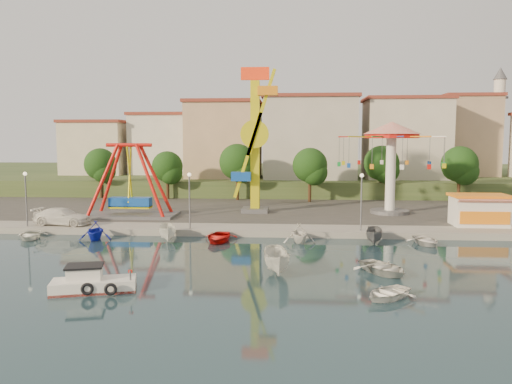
# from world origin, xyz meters

# --- Properties ---
(ground) EXTENTS (200.00, 200.00, 0.00)m
(ground) POSITION_xyz_m (0.00, 0.00, 0.00)
(ground) COLOR #132936
(ground) RESTS_ON ground
(quay_deck) EXTENTS (200.00, 100.00, 0.60)m
(quay_deck) POSITION_xyz_m (0.00, 62.00, 0.30)
(quay_deck) COLOR #9E998E
(quay_deck) RESTS_ON ground
(asphalt_pad) EXTENTS (90.00, 28.00, 0.01)m
(asphalt_pad) POSITION_xyz_m (0.00, 30.00, 0.60)
(asphalt_pad) COLOR #4C4944
(asphalt_pad) RESTS_ON quay_deck
(hill_terrace) EXTENTS (200.00, 60.00, 3.00)m
(hill_terrace) POSITION_xyz_m (0.00, 67.00, 1.50)
(hill_terrace) COLOR #384C26
(hill_terrace) RESTS_ON ground
(pirate_ship_ride) EXTENTS (10.00, 5.00, 8.00)m
(pirate_ship_ride) POSITION_xyz_m (-15.98, 19.82, 4.39)
(pirate_ship_ride) COLOR #59595E
(pirate_ship_ride) RESTS_ON quay_deck
(kamikaze_tower) EXTENTS (4.20, 3.10, 16.50)m
(kamikaze_tower) POSITION_xyz_m (-2.47, 23.79, 8.59)
(kamikaze_tower) COLOR #59595E
(kamikaze_tower) RESTS_ON quay_deck
(wave_swinger) EXTENTS (11.60, 11.60, 10.40)m
(wave_swinger) POSITION_xyz_m (12.74, 24.21, 8.20)
(wave_swinger) COLOR #59595E
(wave_swinger) RESTS_ON quay_deck
(booth_left) EXTENTS (5.40, 3.78, 3.08)m
(booth_left) POSITION_xyz_m (19.83, 16.49, 2.16)
(booth_left) COLOR white
(booth_left) RESTS_ON quay_deck
(lamp_post_0) EXTENTS (0.14, 0.14, 5.00)m
(lamp_post_0) POSITION_xyz_m (-24.00, 13.00, 3.10)
(lamp_post_0) COLOR #59595E
(lamp_post_0) RESTS_ON quay_deck
(lamp_post_1) EXTENTS (0.14, 0.14, 5.00)m
(lamp_post_1) POSITION_xyz_m (-8.00, 13.00, 3.10)
(lamp_post_1) COLOR #59595E
(lamp_post_1) RESTS_ON quay_deck
(lamp_post_2) EXTENTS (0.14, 0.14, 5.00)m
(lamp_post_2) POSITION_xyz_m (8.00, 13.00, 3.10)
(lamp_post_2) COLOR #59595E
(lamp_post_2) RESTS_ON quay_deck
(tree_0) EXTENTS (4.60, 4.60, 7.19)m
(tree_0) POSITION_xyz_m (-26.00, 36.98, 5.47)
(tree_0) COLOR #382314
(tree_0) RESTS_ON quay_deck
(tree_1) EXTENTS (4.35, 4.35, 6.80)m
(tree_1) POSITION_xyz_m (-16.00, 36.24, 5.20)
(tree_1) COLOR #382314
(tree_1) RESTS_ON quay_deck
(tree_2) EXTENTS (5.02, 5.02, 7.85)m
(tree_2) POSITION_xyz_m (-6.00, 35.81, 5.92)
(tree_2) COLOR #382314
(tree_2) RESTS_ON quay_deck
(tree_3) EXTENTS (4.68, 4.68, 7.32)m
(tree_3) POSITION_xyz_m (4.00, 34.36, 5.55)
(tree_3) COLOR #382314
(tree_3) RESTS_ON quay_deck
(tree_4) EXTENTS (4.86, 4.86, 7.60)m
(tree_4) POSITION_xyz_m (14.00, 37.35, 5.75)
(tree_4) COLOR #382314
(tree_4) RESTS_ON quay_deck
(tree_5) EXTENTS (4.83, 4.83, 7.54)m
(tree_5) POSITION_xyz_m (24.00, 35.54, 5.71)
(tree_5) COLOR #382314
(tree_5) RESTS_ON quay_deck
(building_0) EXTENTS (9.26, 9.53, 11.87)m
(building_0) POSITION_xyz_m (-33.37, 46.06, 8.93)
(building_0) COLOR beige
(building_0) RESTS_ON hill_terrace
(building_1) EXTENTS (12.33, 9.01, 8.63)m
(building_1) POSITION_xyz_m (-21.33, 51.38, 7.32)
(building_1) COLOR silver
(building_1) RESTS_ON hill_terrace
(building_2) EXTENTS (11.95, 9.28, 11.23)m
(building_2) POSITION_xyz_m (-8.19, 51.96, 8.62)
(building_2) COLOR tan
(building_2) RESTS_ON hill_terrace
(building_3) EXTENTS (12.59, 10.50, 9.20)m
(building_3) POSITION_xyz_m (5.60, 48.80, 7.60)
(building_3) COLOR beige
(building_3) RESTS_ON hill_terrace
(building_4) EXTENTS (10.75, 9.23, 9.24)m
(building_4) POSITION_xyz_m (19.07, 52.20, 7.62)
(building_4) COLOR beige
(building_4) RESTS_ON hill_terrace
(building_5) EXTENTS (12.77, 10.96, 11.21)m
(building_5) POSITION_xyz_m (32.37, 50.33, 8.61)
(building_5) COLOR tan
(building_5) RESTS_ON hill_terrace
(minaret) EXTENTS (2.80, 2.80, 18.00)m
(minaret) POSITION_xyz_m (36.00, 54.00, 12.55)
(minaret) COLOR silver
(minaret) RESTS_ON hill_terrace
(cabin_motorboat) EXTENTS (5.14, 3.06, 1.70)m
(cabin_motorboat) POSITION_xyz_m (-10.11, -5.13, 0.45)
(cabin_motorboat) COLOR white
(cabin_motorboat) RESTS_ON ground
(rowboat_a) EXTENTS (4.54, 4.96, 0.84)m
(rowboat_a) POSITION_xyz_m (7.78, 0.12, 0.42)
(rowboat_a) COLOR silver
(rowboat_a) RESTS_ON ground
(rowboat_b) EXTENTS (4.00, 3.98, 0.68)m
(rowboat_b) POSITION_xyz_m (7.04, -5.27, 0.34)
(rowboat_b) COLOR white
(rowboat_b) RESTS_ON ground
(skiff) EXTENTS (2.19, 4.64, 1.73)m
(skiff) POSITION_xyz_m (0.69, -0.42, 0.86)
(skiff) COLOR silver
(skiff) RESTS_ON ground
(van) EXTENTS (5.90, 2.92, 1.65)m
(van) POSITION_xyz_m (-20.92, 14.00, 1.43)
(van) COLOR white
(van) RESTS_ON quay_deck
(moored_boat_0) EXTENTS (3.55, 4.25, 0.76)m
(moored_boat_0) POSITION_xyz_m (-22.03, 9.80, 0.38)
(moored_boat_0) COLOR white
(moored_boat_0) RESTS_ON ground
(moored_boat_1) EXTENTS (3.39, 3.74, 1.72)m
(moored_boat_1) POSITION_xyz_m (-15.92, 9.80, 0.86)
(moored_boat_1) COLOR #1522BD
(moored_boat_1) RESTS_ON ground
(moored_boat_2) EXTENTS (2.53, 4.20, 1.52)m
(moored_boat_2) POSITION_xyz_m (-9.34, 9.80, 0.76)
(moored_boat_2) COLOR silver
(moored_boat_2) RESTS_ON ground
(moored_boat_3) EXTENTS (3.21, 4.33, 0.86)m
(moored_boat_3) POSITION_xyz_m (-4.80, 9.80, 0.43)
(moored_boat_3) COLOR red
(moored_boat_3) RESTS_ON ground
(moored_boat_4) EXTENTS (3.28, 3.64, 1.70)m
(moored_boat_4) POSITION_xyz_m (2.28, 9.80, 0.85)
(moored_boat_4) COLOR silver
(moored_boat_4) RESTS_ON ground
(moored_boat_5) EXTENTS (2.04, 3.92, 1.44)m
(moored_boat_5) POSITION_xyz_m (8.74, 9.80, 0.72)
(moored_boat_5) COLOR #57585C
(moored_boat_5) RESTS_ON ground
(moored_boat_6) EXTENTS (3.13, 3.95, 0.74)m
(moored_boat_6) POSITION_xyz_m (13.10, 9.80, 0.37)
(moored_boat_6) COLOR silver
(moored_boat_6) RESTS_ON ground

